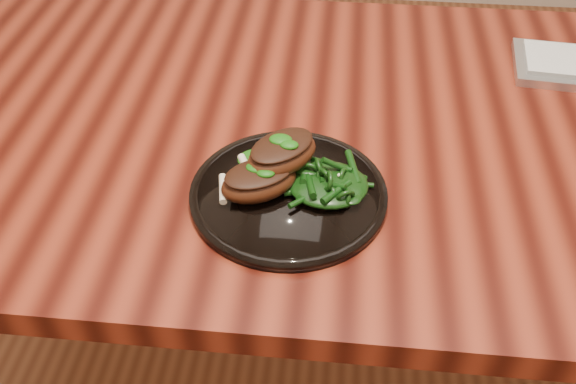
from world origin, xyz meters
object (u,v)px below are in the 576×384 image
object	(u,v)px
desk	(386,165)
plate	(288,194)
lamb_chop_front	(258,180)
greens_heap	(328,180)

from	to	relation	value
desk	plate	size ratio (longest dim) A/B	6.17
lamb_chop_front	greens_heap	world-z (taller)	lamb_chop_front
desk	lamb_chop_front	distance (m)	0.29
lamb_chop_front	greens_heap	xyz separation A→B (m)	(0.09, 0.01, -0.00)
greens_heap	desk	bearing A→B (deg)	63.66
lamb_chop_front	greens_heap	size ratio (longest dim) A/B	1.14
lamb_chop_front	greens_heap	bearing A→B (deg)	8.99
desk	lamb_chop_front	world-z (taller)	lamb_chop_front
lamb_chop_front	greens_heap	distance (m)	0.09
lamb_chop_front	plate	bearing A→B (deg)	13.98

